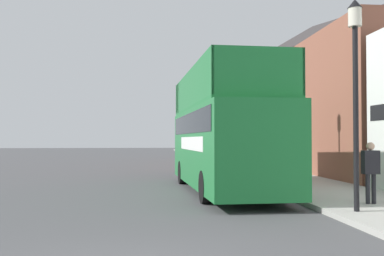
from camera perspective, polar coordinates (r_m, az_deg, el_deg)
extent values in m
plane|color=#4C4C4F|center=(26.92, -6.50, -5.43)|extent=(144.00, 144.00, 0.00)
cube|color=#ADAAA3|center=(24.69, 8.91, -5.62)|extent=(3.57, 108.00, 0.14)
cube|color=#935642|center=(31.08, 15.05, 1.56)|extent=(6.00, 26.00, 6.96)
pyramid|color=#383333|center=(31.67, 14.99, 10.14)|extent=(6.00, 26.00, 2.50)
cube|color=#1E7A38|center=(16.12, 4.03, -2.42)|extent=(2.92, 9.84, 2.67)
cube|color=white|center=(15.64, 4.40, -1.96)|extent=(2.76, 5.46, 0.45)
cube|color=black|center=(16.12, 4.02, 0.54)|extent=(2.92, 9.07, 0.70)
cube|color=#1E7A38|center=(16.15, 4.02, 2.49)|extent=(2.89, 9.07, 0.10)
cube|color=#1E7A38|center=(16.01, -0.30, 5.00)|extent=(0.44, 8.97, 1.27)
cube|color=#1E7A38|center=(16.51, 8.20, 4.81)|extent=(0.44, 8.97, 1.27)
cube|color=#1E7A38|center=(11.93, 8.47, 7.23)|extent=(2.52, 0.17, 1.27)
cube|color=#1E7A38|center=(19.93, 1.75, 3.72)|extent=(2.58, 1.47, 1.27)
cylinder|color=black|center=(18.97, -1.24, -5.66)|extent=(0.32, 0.97, 0.96)
cylinder|color=black|center=(19.36, 5.48, -5.57)|extent=(0.32, 0.97, 0.96)
cylinder|color=black|center=(13.20, 1.73, -7.50)|extent=(0.32, 0.97, 0.96)
cylinder|color=black|center=(13.76, 11.17, -7.23)|extent=(0.32, 0.97, 0.96)
cube|color=black|center=(23.87, 2.32, -4.61)|extent=(1.76, 4.08, 0.78)
cube|color=black|center=(23.72, 2.35, -3.03)|extent=(1.52, 1.97, 0.54)
cylinder|color=black|center=(25.05, 0.20, -5.04)|extent=(0.21, 0.62, 0.61)
cylinder|color=black|center=(25.23, 3.74, -5.01)|extent=(0.21, 0.62, 0.61)
cylinder|color=black|center=(22.56, 0.73, -5.43)|extent=(0.21, 0.62, 0.61)
cylinder|color=black|center=(22.75, 4.65, -5.39)|extent=(0.21, 0.62, 0.61)
cylinder|color=#232328|center=(13.06, 21.43, -7.21)|extent=(0.12, 0.12, 0.80)
cylinder|color=#232328|center=(13.14, 22.08, -7.17)|extent=(0.12, 0.12, 0.80)
cube|color=black|center=(13.05, 21.73, -4.06)|extent=(0.43, 0.24, 0.63)
sphere|color=tan|center=(13.04, 21.71, -2.18)|extent=(0.22, 0.22, 0.22)
cylinder|color=black|center=(11.56, 20.09, 1.15)|extent=(0.13, 0.13, 4.48)
cylinder|color=silver|center=(11.92, 19.98, 13.07)|extent=(0.32, 0.32, 0.45)
cone|color=black|center=(12.01, 19.97, 14.62)|extent=(0.35, 0.35, 0.22)
cylinder|color=black|center=(18.68, 9.62, -0.06)|extent=(0.13, 0.13, 4.36)
cylinder|color=silver|center=(18.89, 9.59, 7.26)|extent=(0.32, 0.32, 0.45)
cone|color=black|center=(18.94, 9.59, 8.26)|extent=(0.35, 0.35, 0.22)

